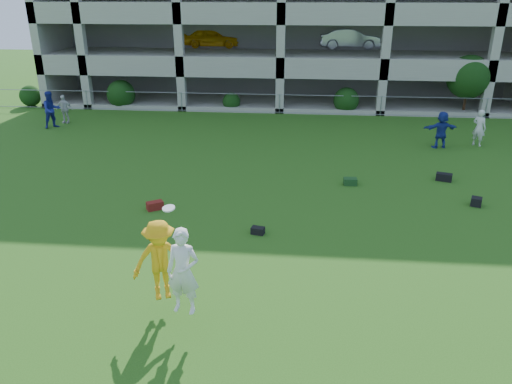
# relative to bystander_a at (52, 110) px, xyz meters

# --- Properties ---
(ground) EXTENTS (100.00, 100.00, 0.00)m
(ground) POSITION_rel_bystander_a_xyz_m (12.05, -14.59, -0.99)
(ground) COLOR #235114
(ground) RESTS_ON ground
(bystander_a) EXTENTS (1.20, 1.21, 1.97)m
(bystander_a) POSITION_rel_bystander_a_xyz_m (0.00, 0.00, 0.00)
(bystander_a) COLOR navy
(bystander_a) RESTS_ON ground
(bystander_b) EXTENTS (0.93, 0.39, 1.58)m
(bystander_b) POSITION_rel_bystander_a_xyz_m (0.18, 1.07, -0.20)
(bystander_b) COLOR silver
(bystander_b) RESTS_ON ground
(bystander_d) EXTENTS (1.69, 0.83, 1.75)m
(bystander_d) POSITION_rel_bystander_a_xyz_m (19.99, -1.78, -0.11)
(bystander_d) COLOR navy
(bystander_d) RESTS_ON ground
(bystander_e) EXTENTS (0.75, 0.74, 1.75)m
(bystander_e) POSITION_rel_bystander_a_xyz_m (21.87, -1.27, -0.11)
(bystander_e) COLOR silver
(bystander_e) RESTS_ON ground
(bag_red_a) EXTENTS (0.62, 0.55, 0.28)m
(bag_red_a) POSITION_rel_bystander_a_xyz_m (8.53, -10.07, -0.85)
(bag_red_a) COLOR #54130E
(bag_red_a) RESTS_ON ground
(bag_black_b) EXTENTS (0.45, 0.34, 0.22)m
(bag_black_b) POSITION_rel_bystander_a_xyz_m (12.21, -11.57, -0.88)
(bag_black_b) COLOR black
(bag_black_b) RESTS_ON ground
(bag_green_c) EXTENTS (0.51, 0.36, 0.26)m
(bag_green_c) POSITION_rel_bystander_a_xyz_m (15.39, -7.08, -0.86)
(bag_green_c) COLOR #193C15
(bag_green_c) RESTS_ON ground
(crate_d) EXTENTS (0.45, 0.45, 0.30)m
(crate_d) POSITION_rel_bystander_a_xyz_m (19.61, -8.71, -0.84)
(crate_d) COLOR black
(crate_d) RESTS_ON ground
(bag_black_e) EXTENTS (0.66, 0.47, 0.30)m
(bag_black_e) POSITION_rel_bystander_a_xyz_m (19.10, -6.30, -0.84)
(bag_black_e) COLOR black
(bag_black_e) RESTS_ON ground
(frisbee_contest) EXTENTS (1.80, 1.54, 2.48)m
(frisbee_contest) POSITION_rel_bystander_a_xyz_m (10.55, -15.90, 0.40)
(frisbee_contest) COLOR #ECA715
(frisbee_contest) RESTS_ON ground
(parking_garage) EXTENTS (30.00, 14.00, 12.00)m
(parking_garage) POSITION_rel_bystander_a_xyz_m (12.05, 13.11, 5.03)
(parking_garage) COLOR #9E998C
(parking_garage) RESTS_ON ground
(fence) EXTENTS (36.06, 0.06, 1.20)m
(fence) POSITION_rel_bystander_a_xyz_m (12.05, 4.41, -0.38)
(fence) COLOR gray
(fence) RESTS_ON ground
(shrub_row) EXTENTS (34.38, 2.52, 3.50)m
(shrub_row) POSITION_rel_bystander_a_xyz_m (16.64, 5.12, 0.52)
(shrub_row) COLOR #163D11
(shrub_row) RESTS_ON ground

